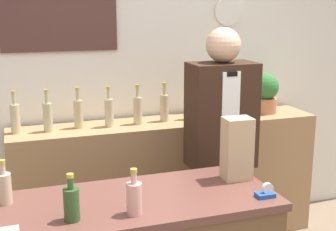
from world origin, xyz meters
name	(u,v)px	position (x,y,z in m)	size (l,w,h in m)	color
back_wall	(128,70)	(0.00, 2.00, 1.35)	(5.20, 0.09, 2.70)	silver
back_shelf	(168,182)	(0.23, 1.73, 0.49)	(2.37, 0.42, 0.98)	#9E754C
shopkeeper	(220,157)	(0.42, 1.18, 0.85)	(0.43, 0.27, 1.71)	#331E14
potted_plant	(265,92)	(1.08, 1.75, 1.15)	(0.22, 0.22, 0.33)	#B27047
paper_bag	(237,149)	(0.24, 0.60, 1.10)	(0.15, 0.13, 0.34)	tan
tape_dispenser	(266,193)	(0.26, 0.33, 0.96)	(0.09, 0.06, 0.07)	#1E4799
counter_bottle_0	(4,187)	(-0.95, 0.66, 1.01)	(0.07, 0.07, 0.22)	tan
counter_bottle_1	(71,203)	(-0.67, 0.38, 1.01)	(0.07, 0.07, 0.22)	#2D4A23
counter_bottle_2	(134,197)	(-0.40, 0.35, 1.01)	(0.07, 0.07, 0.22)	tan
shelf_bottle_0	(15,118)	(-0.87, 1.75, 1.10)	(0.06, 0.06, 0.30)	tan
shelf_bottle_1	(48,116)	(-0.66, 1.72, 1.10)	(0.06, 0.06, 0.30)	tan
shelf_bottle_2	(78,113)	(-0.44, 1.75, 1.10)	(0.06, 0.06, 0.30)	tan
shelf_bottle_3	(109,112)	(-0.22, 1.71, 1.10)	(0.06, 0.06, 0.30)	tan
shelf_bottle_4	(138,109)	(-0.01, 1.72, 1.10)	(0.06, 0.06, 0.30)	tan
shelf_bottle_5	(164,107)	(0.21, 1.74, 1.10)	(0.06, 0.06, 0.30)	tan
shelf_bottle_6	(191,105)	(0.42, 1.74, 1.10)	(0.06, 0.06, 0.30)	tan
shelf_bottle_7	(218,104)	(0.64, 1.72, 1.10)	(0.06, 0.06, 0.30)	tan
shelf_bottle_8	(242,102)	(0.86, 1.72, 1.10)	(0.06, 0.06, 0.30)	tan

